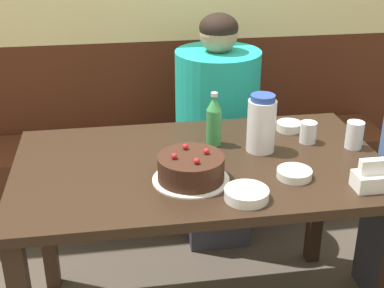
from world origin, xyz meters
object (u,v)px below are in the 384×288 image
Objects in this scene: bowl_soup_white at (289,126)px; glass_water_tall at (308,132)px; soju_bottle at (214,120)px; napkin_holder at (371,178)px; bowl_rice_small at (247,194)px; bench_seat at (173,178)px; bowl_side_dish at (294,174)px; water_pitcher at (261,124)px; glass_tumbler_short at (354,135)px; person_pale_blue_shirt at (217,132)px; birthday_cake at (191,169)px.

glass_water_tall reaches higher than bowl_soup_white.
soju_bottle is 0.60m from napkin_holder.
bowl_soup_white is 0.72× the size of bowl_rice_small.
bench_seat is 1.01m from glass_water_tall.
napkin_holder is at bearing -43.72° from soju_bottle.
glass_water_tall is (0.44, -0.72, 0.55)m from bench_seat.
bench_seat is 1.23m from bowl_rice_small.
bowl_rice_small reaches higher than bench_seat.
soju_bottle reaches higher than bowl_side_dish.
glass_water_tall is at bearing 61.62° from bowl_side_dish.
bowl_soup_white is (-0.11, 0.50, -0.02)m from napkin_holder.
water_pitcher is 2.11× the size of glass_tumbler_short.
glass_water_tall is at bearing -58.81° from bench_seat.
glass_tumbler_short is at bearing 33.09° from person_pale_blue_shirt.
bowl_rice_small is 1.71× the size of glass_water_tall.
birthday_cake is 1.24× the size of soju_bottle.
bench_seat is at bearing -133.95° from person_pale_blue_shirt.
bowl_soup_white is 0.27m from glass_tumbler_short.
napkin_holder is (0.51, -1.10, 0.55)m from bench_seat.
napkin_holder is at bearing -65.13° from bench_seat.
bowl_soup_white is 0.98× the size of glass_tumbler_short.
birthday_cake is 0.36m from water_pitcher.
bowl_soup_white is at bearing 14.58° from soju_bottle.
bowl_rice_small is 1.18× the size of bowl_side_dish.
bowl_rice_small is (0.10, -1.11, 0.53)m from bench_seat.
bowl_rice_small is at bearing -84.86° from bench_seat.
napkin_holder is 0.41m from bowl_rice_small.
napkin_holder is (0.27, -0.34, -0.07)m from water_pitcher.
person_pale_blue_shirt is at bearing 94.47° from water_pitcher.
birthday_cake is 0.23× the size of person_pale_blue_shirt.
water_pitcher is 1.04× the size of soju_bottle.
bench_seat is 10.34× the size of water_pitcher.
bench_seat is 1.98× the size of person_pale_blue_shirt.
bowl_soup_white is 1.23× the size of glass_water_tall.
napkin_holder is (0.43, -0.42, -0.06)m from soju_bottle.
birthday_cake is 1.19× the size of water_pitcher.
soju_bottle is at bearing 174.23° from glass_water_tall.
glass_tumbler_short is (0.49, 0.31, 0.03)m from bowl_rice_small.
bowl_soup_white is 0.50m from person_pale_blue_shirt.
bench_seat is 10.76× the size of soju_bottle.
water_pitcher is 0.36m from glass_tumbler_short.
glass_water_tall is (0.14, 0.27, 0.03)m from bowl_side_dish.
bowl_soup_white reaches higher than bowl_side_dish.
napkin_holder is at bearing 19.13° from person_pale_blue_shirt.
person_pale_blue_shirt reaches higher than bowl_side_dish.
bench_seat is 16.01× the size of bowl_rice_small.
soju_bottle reaches higher than bench_seat.
glass_tumbler_short is (0.52, -0.11, -0.05)m from soju_bottle.
soju_bottle reaches higher than glass_water_tall.
glass_tumbler_short is at bearing -53.43° from bench_seat.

